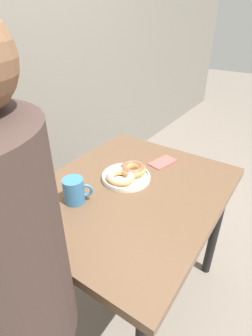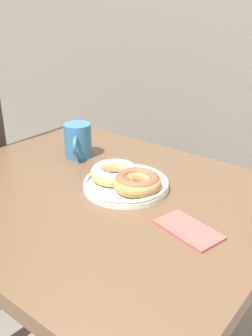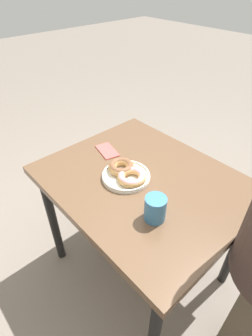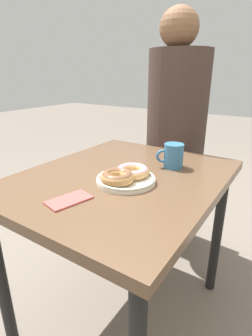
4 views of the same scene
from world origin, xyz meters
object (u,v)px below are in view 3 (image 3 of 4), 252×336
object	(u,v)px
donut_plate	(126,173)
napkin	(107,151)
dining_table	(143,193)
coffee_mug	(155,208)

from	to	relation	value
donut_plate	napkin	xyz separation A→B (m)	(0.23, -0.07, -0.02)
dining_table	napkin	distance (m)	0.31
coffee_mug	napkin	distance (m)	0.52
coffee_mug	napkin	xyz separation A→B (m)	(0.49, -0.15, -0.05)
dining_table	coffee_mug	size ratio (longest dim) A/B	8.60
dining_table	donut_plate	distance (m)	0.15
donut_plate	coffee_mug	xyz separation A→B (m)	(-0.26, 0.08, 0.03)
coffee_mug	napkin	size ratio (longest dim) A/B	0.68
dining_table	donut_plate	world-z (taller)	donut_plate
coffee_mug	donut_plate	bearing A→B (deg)	-17.49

